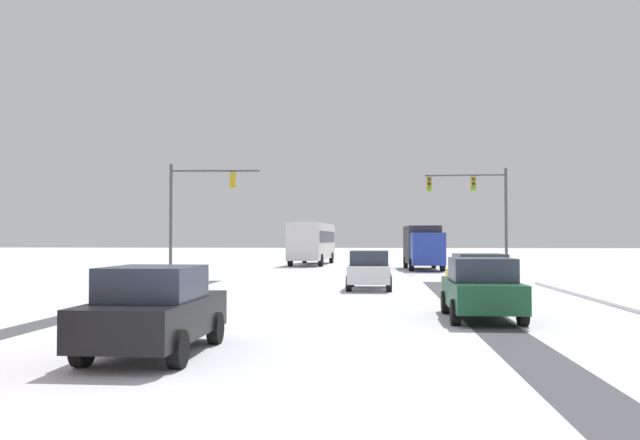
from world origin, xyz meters
TOP-DOWN VIEW (x-y plane):
  - wheel_track_left_lane at (-6.26, 13.22)m, footprint 0.93×29.08m
  - wheel_track_right_lane at (4.85, 13.22)m, footprint 1.17×29.08m
  - traffic_signal_far_right at (8.28, 36.46)m, footprint 5.03×0.44m
  - traffic_signal_far_left at (-8.59, 32.56)m, footprint 5.27×0.62m
  - car_white_lead at (1.72, 22.71)m, footprint 1.85×4.11m
  - car_yellow_cab_second at (5.47, 17.53)m, footprint 1.93×4.15m
  - car_dark_green_third at (4.78, 12.60)m, footprint 1.86×4.11m
  - car_black_fourth at (-2.00, 6.74)m, footprint 1.85×4.11m
  - bus_oncoming at (-3.30, 49.00)m, footprint 3.02×11.10m
  - box_truck_delivery at (5.18, 40.79)m, footprint 2.51×7.48m

SIDE VIEW (x-z plane):
  - wheel_track_left_lane at x=-6.26m, z-range 0.00..0.01m
  - wheel_track_right_lane at x=4.85m, z-range 0.00..0.01m
  - car_white_lead at x=1.72m, z-range 0.01..1.63m
  - car_yellow_cab_second at x=5.47m, z-range 0.01..1.63m
  - car_dark_green_third at x=4.78m, z-range 0.01..1.63m
  - car_black_fourth at x=-2.00m, z-range 0.01..1.63m
  - box_truck_delivery at x=5.18m, z-range 0.12..3.14m
  - bus_oncoming at x=-3.30m, z-range 0.30..3.68m
  - traffic_signal_far_left at x=-8.59m, z-range 1.13..7.63m
  - traffic_signal_far_right at x=8.28m, z-range 1.35..7.85m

